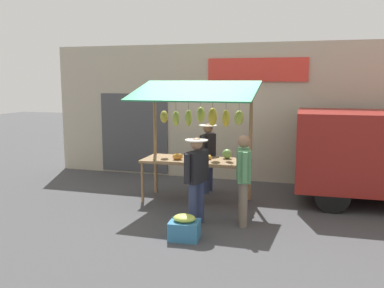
{
  "coord_description": "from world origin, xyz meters",
  "views": [
    {
      "loc": [
        -2.34,
        8.22,
        2.51
      ],
      "look_at": [
        0.0,
        0.3,
        1.25
      ],
      "focal_mm": 39.38,
      "sensor_mm": 36.0,
      "label": 1
    }
  ],
  "objects_px": {
    "produce_crate_near": "(184,228)",
    "vendor_with_sunhat": "(208,152)",
    "shopper_with_shopping_bag": "(243,174)",
    "market_stall": "(198,127)",
    "shopper_in_grey_tee": "(196,174)"
  },
  "relations": [
    {
      "from": "produce_crate_near",
      "to": "vendor_with_sunhat",
      "type": "bearing_deg",
      "value": -83.02
    },
    {
      "from": "vendor_with_sunhat",
      "to": "produce_crate_near",
      "type": "xyz_separation_m",
      "value": [
        -0.35,
        2.87,
        -0.72
      ]
    },
    {
      "from": "shopper_with_shopping_bag",
      "to": "vendor_with_sunhat",
      "type": "bearing_deg",
      "value": 16.46
    },
    {
      "from": "produce_crate_near",
      "to": "shopper_with_shopping_bag",
      "type": "bearing_deg",
      "value": -128.69
    },
    {
      "from": "market_stall",
      "to": "shopper_in_grey_tee",
      "type": "xyz_separation_m",
      "value": [
        -0.38,
        1.44,
        -0.66
      ]
    },
    {
      "from": "market_stall",
      "to": "produce_crate_near",
      "type": "bearing_deg",
      "value": 100.35
    },
    {
      "from": "vendor_with_sunhat",
      "to": "shopper_with_shopping_bag",
      "type": "relative_size",
      "value": 0.98
    },
    {
      "from": "vendor_with_sunhat",
      "to": "shopper_in_grey_tee",
      "type": "height_order",
      "value": "vendor_with_sunhat"
    },
    {
      "from": "market_stall",
      "to": "shopper_with_shopping_bag",
      "type": "height_order",
      "value": "market_stall"
    },
    {
      "from": "vendor_with_sunhat",
      "to": "produce_crate_near",
      "type": "height_order",
      "value": "vendor_with_sunhat"
    },
    {
      "from": "produce_crate_near",
      "to": "market_stall",
      "type": "bearing_deg",
      "value": -79.65
    },
    {
      "from": "market_stall",
      "to": "vendor_with_sunhat",
      "type": "relative_size",
      "value": 1.61
    },
    {
      "from": "market_stall",
      "to": "shopper_with_shopping_bag",
      "type": "relative_size",
      "value": 1.58
    },
    {
      "from": "market_stall",
      "to": "vendor_with_sunhat",
      "type": "distance_m",
      "value": 0.94
    },
    {
      "from": "vendor_with_sunhat",
      "to": "produce_crate_near",
      "type": "distance_m",
      "value": 2.98
    }
  ]
}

